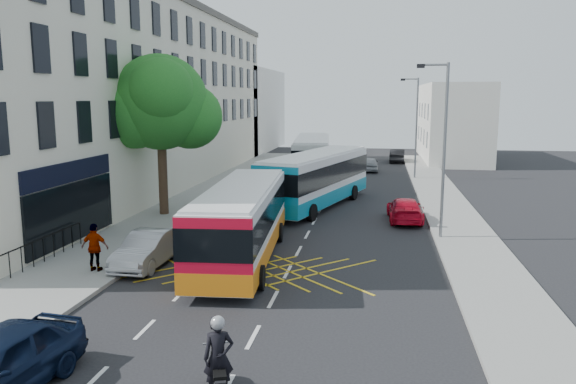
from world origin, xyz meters
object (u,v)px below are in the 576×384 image
at_px(lamp_far, 415,122).
at_px(red_hatchback, 405,210).
at_px(distant_car_silver, 370,164).
at_px(bus_near, 242,221).
at_px(street_tree, 160,103).
at_px(parked_car_silver, 148,249).
at_px(pedestrian_far, 95,247).
at_px(bus_far, 312,157).
at_px(distant_car_grey, 353,159).
at_px(motorbike, 219,362).
at_px(bus_mid, 316,179).
at_px(lamp_near, 442,142).
at_px(distant_car_dark, 397,155).

distance_m(lamp_far, red_hatchback, 16.66).
distance_m(red_hatchback, distant_car_silver, 20.75).
bearing_deg(bus_near, street_tree, 125.75).
relative_size(parked_car_silver, pedestrian_far, 2.29).
bearing_deg(bus_far, distant_car_grey, 67.47).
relative_size(motorbike, pedestrian_far, 1.19).
xyz_separation_m(bus_mid, pedestrian_far, (-6.72, -14.61, -0.67)).
xyz_separation_m(bus_near, motorbike, (2.13, -10.79, -0.68)).
distance_m(lamp_near, pedestrian_far, 15.64).
bearing_deg(distant_car_dark, red_hatchback, 91.53).
bearing_deg(bus_far, distant_car_dark, 55.04).
height_order(street_tree, pedestrian_far, street_tree).
xyz_separation_m(lamp_near, bus_near, (-8.31, -4.64, -3.00)).
relative_size(distant_car_grey, distant_car_dark, 1.01).
xyz_separation_m(bus_near, bus_mid, (1.76, 11.77, 0.11)).
bearing_deg(distant_car_silver, street_tree, 61.78).
distance_m(parked_car_silver, distant_car_silver, 31.66).
distance_m(lamp_near, distant_car_grey, 29.69).
bearing_deg(motorbike, bus_far, 73.66).
relative_size(lamp_far, parked_car_silver, 1.92).
relative_size(lamp_near, lamp_far, 1.00).
height_order(lamp_near, motorbike, lamp_near).
distance_m(lamp_far, bus_mid, 14.73).
xyz_separation_m(distant_car_grey, distant_car_silver, (1.72, -4.42, 0.05)).
bearing_deg(motorbike, red_hatchback, 56.28).
xyz_separation_m(lamp_near, bus_mid, (-6.55, 7.12, -2.88)).
relative_size(motorbike, parked_car_silver, 0.52).
xyz_separation_m(bus_far, pedestrian_far, (-5.01, -26.91, -0.72)).
distance_m(distant_car_silver, pedestrian_far, 33.42).
xyz_separation_m(distant_car_silver, distant_car_dark, (2.67, 7.82, 0.05)).
relative_size(bus_mid, distant_car_dark, 2.85).
xyz_separation_m(distant_car_grey, distant_car_dark, (4.39, 3.39, 0.10)).
bearing_deg(bus_mid, distant_car_dark, 93.21).
height_order(lamp_far, red_hatchback, lamp_far).
distance_m(bus_far, distant_car_dark, 14.87).
xyz_separation_m(bus_near, red_hatchback, (6.93, 8.52, -0.99)).
bearing_deg(street_tree, bus_far, 68.63).
distance_m(distant_car_grey, distant_car_dark, 5.55).
xyz_separation_m(lamp_far, bus_mid, (-6.55, -12.88, -2.88)).
height_order(lamp_far, parked_car_silver, lamp_far).
distance_m(lamp_near, lamp_far, 20.00).
xyz_separation_m(street_tree, parked_car_silver, (2.91, -9.04, -5.61)).
height_order(street_tree, distant_car_dark, street_tree).
bearing_deg(bus_near, pedestrian_far, -154.50).
bearing_deg(pedestrian_far, distant_car_grey, -101.54).
xyz_separation_m(lamp_far, bus_far, (-8.26, -0.57, -2.84)).
height_order(bus_near, motorbike, bus_near).
distance_m(lamp_far, distant_car_grey, 11.15).
bearing_deg(street_tree, distant_car_silver, 62.75).
xyz_separation_m(lamp_far, pedestrian_far, (-13.27, -27.48, -3.56)).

